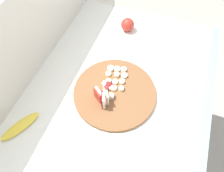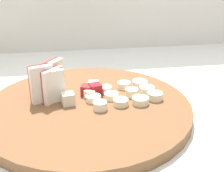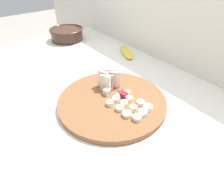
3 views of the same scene
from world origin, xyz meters
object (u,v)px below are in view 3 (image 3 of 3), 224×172
Objects in this scene: apple_dice_pile at (119,94)px; banana_slice_rows at (130,106)px; cutting_board at (112,101)px; apple_wedge_fan at (108,80)px; ceramic_bowl at (67,34)px; banana_peel at (126,52)px.

apple_dice_pile is 0.07m from banana_slice_rows.
apple_wedge_fan reaches higher than cutting_board.
apple_wedge_fan is 0.07m from apple_dice_pile.
apple_wedge_fan reaches higher than ceramic_bowl.
apple_wedge_fan is 0.45× the size of banana_peel.
banana_slice_rows is 0.86× the size of banana_peel.
banana_peel is at bearing 22.50° from ceramic_bowl.
banana_slice_rows is at bearing -11.23° from ceramic_bowl.
cutting_board is 1.91× the size of ceramic_bowl.
apple_wedge_fan is 0.52× the size of banana_slice_rows.
banana_slice_rows is at bearing -8.95° from apple_dice_pile.
cutting_board is 0.65m from ceramic_bowl.
apple_wedge_fan is 0.99× the size of apple_dice_pile.
ceramic_bowl is at bearing 168.77° from banana_slice_rows.
banana_slice_rows is at bearing 15.52° from cutting_board.
ceramic_bowl is 0.38m from banana_peel.
banana_slice_rows reaches higher than banana_peel.
banana_peel is at bearing 134.99° from apple_dice_pile.
apple_wedge_fan reaches higher than banana_slice_rows.
cutting_board is at bearing -90.11° from apple_dice_pile.
apple_wedge_fan reaches higher than apple_dice_pile.
ceramic_bowl is at bearing 168.52° from apple_dice_pile.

